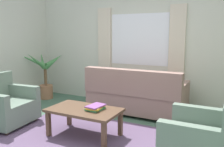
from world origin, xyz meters
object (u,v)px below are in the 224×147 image
(armchair_left, at_px, (4,105))
(armchair_right, at_px, (205,140))
(book_stack_on_table, at_px, (95,107))
(coffee_table, at_px, (84,112))
(couch, at_px, (135,96))
(potted_plant, at_px, (45,78))

(armchair_left, height_order, armchair_right, same)
(armchair_right, xyz_separation_m, book_stack_on_table, (-1.59, 0.17, 0.12))
(coffee_table, bearing_deg, armchair_left, -171.96)
(couch, height_order, book_stack_on_table, couch)
(armchair_left, xyz_separation_m, potted_plant, (-0.57, 1.66, 0.16))
(potted_plant, bearing_deg, armchair_right, -22.05)
(coffee_table, distance_m, book_stack_on_table, 0.20)
(couch, distance_m, potted_plant, 2.41)
(armchair_right, height_order, potted_plant, potted_plant)
(couch, bearing_deg, potted_plant, -2.03)
(armchair_right, relative_size, coffee_table, 0.80)
(potted_plant, bearing_deg, book_stack_on_table, -31.50)
(couch, xyz_separation_m, book_stack_on_table, (-0.13, -1.31, 0.11))
(armchair_left, relative_size, armchair_right, 1.03)
(couch, relative_size, armchair_right, 2.16)
(couch, bearing_deg, book_stack_on_table, 84.44)
(couch, distance_m, armchair_left, 2.42)
(coffee_table, height_order, potted_plant, potted_plant)
(coffee_table, bearing_deg, couch, 77.58)
(armchair_right, relative_size, potted_plant, 0.72)
(armchair_left, height_order, coffee_table, armchair_left)
(potted_plant, bearing_deg, coffee_table, -34.39)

